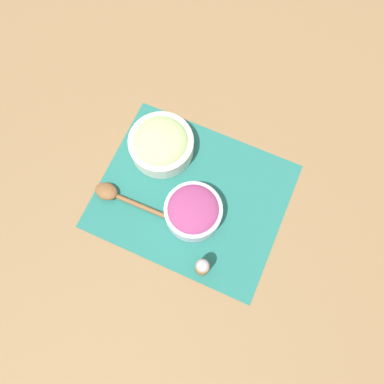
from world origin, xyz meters
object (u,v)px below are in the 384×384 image
Objects in this scene: cucumber_bowl at (161,143)px; onion_bowl at (193,211)px; wooden_spoon at (115,195)px; pepper_shaker at (202,267)px.

cucumber_bowl reaches higher than onion_bowl.
onion_bowl is (-0.15, 0.13, 0.00)m from cucumber_bowl.
wooden_spoon is 0.29m from pepper_shaker.
pepper_shaker reaches higher than onion_bowl.
cucumber_bowl reaches higher than wooden_spoon.
cucumber_bowl is 1.18× the size of onion_bowl.
onion_bowl is 0.69× the size of wooden_spoon.
pepper_shaker is (-0.27, 0.08, 0.03)m from wooden_spoon.
cucumber_bowl is 0.33m from pepper_shaker.
wooden_spoon is at bearing 9.97° from onion_bowl.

